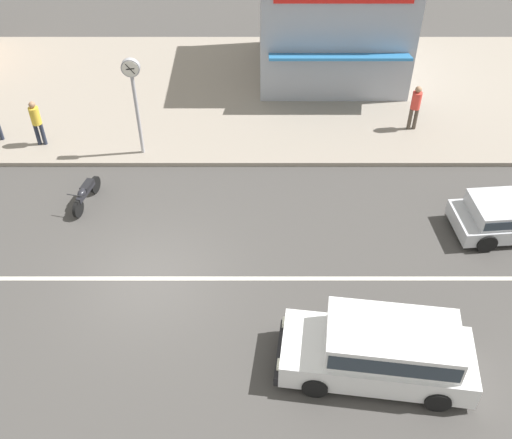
# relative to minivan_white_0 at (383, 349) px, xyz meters

# --- Properties ---
(ground_plane) EXTENTS (160.00, 160.00, 0.00)m
(ground_plane) POSITION_rel_minivan_white_0_xyz_m (-5.87, 2.99, -0.84)
(ground_plane) COLOR #423F3D
(lane_centre_stripe) EXTENTS (50.40, 0.14, 0.01)m
(lane_centre_stripe) POSITION_rel_minivan_white_0_xyz_m (-5.87, 2.99, -0.84)
(lane_centre_stripe) COLOR silver
(lane_centre_stripe) RESTS_ON ground
(kerb_strip) EXTENTS (68.00, 10.00, 0.15)m
(kerb_strip) POSITION_rel_minivan_white_0_xyz_m (-5.87, 13.22, -0.77)
(kerb_strip) COLOR gray
(kerb_strip) RESTS_ON ground
(minivan_white_0) EXTENTS (4.72, 2.33, 1.56)m
(minivan_white_0) POSITION_rel_minivan_white_0_xyz_m (0.00, 0.00, 0.00)
(minivan_white_0) COLOR white
(minivan_white_0) RESTS_ON ground
(hatchback_silver_2) EXTENTS (3.74, 2.03, 1.10)m
(hatchback_silver_2) POSITION_rel_minivan_white_0_xyz_m (4.59, 4.98, -0.26)
(hatchback_silver_2) COLOR #B7BABF
(hatchback_silver_2) RESTS_ON ground
(motorcycle_2) EXTENTS (0.66, 1.77, 0.80)m
(motorcycle_2) POSITION_rel_minivan_white_0_xyz_m (-8.26, 6.23, -0.42)
(motorcycle_2) COLOR black
(motorcycle_2) RESTS_ON ground
(street_clock) EXTENTS (0.60, 0.22, 3.51)m
(street_clock) POSITION_rel_minivan_white_0_xyz_m (-6.87, 8.87, 1.87)
(street_clock) COLOR #9E9EA3
(street_clock) RESTS_ON kerb_strip
(pedestrian_near_clock) EXTENTS (0.34, 0.34, 1.71)m
(pedestrian_near_clock) POSITION_rel_minivan_white_0_xyz_m (2.77, 10.39, 0.31)
(pedestrian_near_clock) COLOR #4C4238
(pedestrian_near_clock) RESTS_ON kerb_strip
(pedestrian_far_end) EXTENTS (0.34, 0.34, 1.70)m
(pedestrian_far_end) POSITION_rel_minivan_white_0_xyz_m (-10.51, 9.38, 0.30)
(pedestrian_far_end) COLOR #232838
(pedestrian_far_end) RESTS_ON kerb_strip
(shopfront_mid_block) EXTENTS (5.89, 6.18, 4.66)m
(shopfront_mid_block) POSITION_rel_minivan_white_0_xyz_m (0.13, 14.99, 1.64)
(shopfront_mid_block) COLOR #999EA8
(shopfront_mid_block) RESTS_ON kerb_strip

